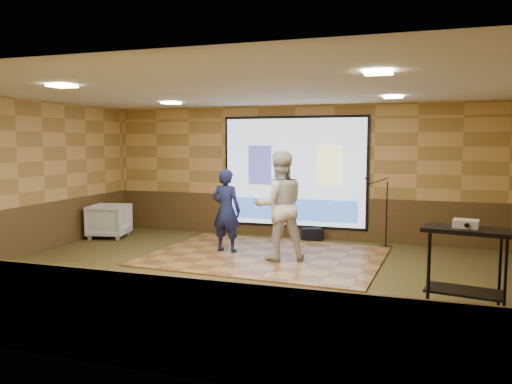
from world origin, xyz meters
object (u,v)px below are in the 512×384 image
(dance_floor, at_px, (266,256))
(banquet_chair, at_px, (110,221))
(av_table, at_px, (466,251))
(player_right, at_px, (279,206))
(mic_stand, at_px, (384,224))
(projector, at_px, (466,224))
(projector_screen, at_px, (294,173))
(player_left, at_px, (226,210))
(duffel_bag, at_px, (312,234))

(dance_floor, relative_size, banquet_chair, 5.06)
(banquet_chair, bearing_deg, av_table, -125.16)
(dance_floor, xyz_separation_m, player_right, (0.33, -0.24, 1.01))
(mic_stand, distance_m, banquet_chair, 6.08)
(player_right, xyz_separation_m, projector, (2.98, -1.90, 0.12))
(projector_screen, bearing_deg, mic_stand, -11.68)
(player_left, xyz_separation_m, banquet_chair, (-3.12, 0.64, -0.46))
(player_left, relative_size, player_right, 0.82)
(dance_floor, height_order, banquet_chair, banquet_chair)
(av_table, relative_size, duffel_bag, 2.48)
(projector, bearing_deg, duffel_bag, 134.18)
(player_right, height_order, projector, player_right)
(player_right, xyz_separation_m, duffel_bag, (0.18, 2.07, -0.89))
(dance_floor, distance_m, mic_stand, 2.66)
(dance_floor, distance_m, av_table, 4.05)
(player_right, bearing_deg, banquet_chair, -40.33)
(duffel_bag, bearing_deg, player_right, -94.84)
(player_left, xyz_separation_m, projector, (4.15, -2.22, 0.30))
(player_left, relative_size, projector, 5.35)
(player_left, bearing_deg, duffel_bag, -122.68)
(banquet_chair, bearing_deg, player_left, -115.15)
(dance_floor, height_order, player_right, player_right)
(projector_screen, bearing_deg, av_table, -51.94)
(projector_screen, distance_m, av_table, 5.36)
(dance_floor, height_order, duffel_bag, duffel_bag)
(projector_screen, height_order, av_table, projector_screen)
(mic_stand, bearing_deg, duffel_bag, 151.26)
(projector_screen, xyz_separation_m, player_left, (-0.88, -1.94, -0.63))
(dance_floor, relative_size, player_left, 2.63)
(av_table, distance_m, mic_stand, 3.99)
(player_left, height_order, banquet_chair, player_left)
(projector_screen, distance_m, player_left, 2.22)
(projector_screen, height_order, player_right, projector_screen)
(dance_floor, bearing_deg, duffel_bag, 74.44)
(duffel_bag, bearing_deg, av_table, -54.85)
(projector, bearing_deg, player_right, 156.47)
(projector_screen, bearing_deg, dance_floor, -91.38)
(projector_screen, distance_m, duffel_bag, 1.43)
(player_right, bearing_deg, av_table, 119.55)
(av_table, bearing_deg, projector_screen, 128.06)
(player_left, distance_m, projector, 4.71)
(projector_screen, relative_size, banquet_chair, 3.92)
(projector_screen, relative_size, mic_stand, 2.25)
(mic_stand, height_order, banquet_chair, mic_stand)
(dance_floor, relative_size, player_right, 2.16)
(dance_floor, distance_m, player_left, 1.18)
(mic_stand, bearing_deg, player_right, -153.51)
(av_table, height_order, projector, projector)
(banquet_chair, bearing_deg, projector_screen, -85.54)
(av_table, height_order, mic_stand, mic_stand)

